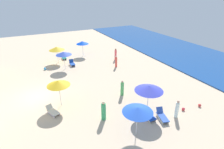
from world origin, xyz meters
name	(u,v)px	position (x,y,z in m)	size (l,w,h in m)	color
ground_plane	(37,97)	(0.00, 0.00, 0.00)	(60.00, 60.00, 0.00)	beige
ocean	(202,60)	(0.00, 23.78, 0.06)	(60.00, 12.45, 0.12)	#1C488F
umbrella_0	(149,88)	(6.99, 8.31, 2.42)	(2.38, 2.38, 2.66)	silver
lounge_chair_0_0	(149,116)	(7.72, 7.97, 0.25)	(1.25, 0.66, 0.67)	silver
lounge_chair_0_1	(162,116)	(8.26, 8.91, 0.27)	(1.59, 0.94, 0.74)	silver
umbrella_1	(82,43)	(-10.11, 8.17, 2.15)	(1.96, 1.96, 2.38)	silver
umbrella_2	(58,83)	(2.56, 1.84, 2.34)	(2.05, 2.05, 2.58)	silver
lounge_chair_2_0	(53,111)	(3.47, 0.91, 0.23)	(1.52, 1.03, 0.63)	silver
umbrella_3	(138,110)	(8.87, 5.95, 2.25)	(2.17, 2.17, 2.45)	silver
umbrella_4	(64,53)	(-5.88, 4.23, 2.20)	(2.08, 2.08, 2.41)	silver
lounge_chair_4_0	(72,63)	(-6.70, 5.40, 0.29)	(1.32, 0.65, 0.76)	silver
umbrella_5	(57,48)	(-8.74, 3.88, 2.14)	(2.21, 2.21, 2.39)	silver
lounge_chair_5_0	(64,57)	(-9.93, 4.96, 0.25)	(1.43, 0.60, 0.71)	silver
beachgoer_0	(122,88)	(3.49, 7.79, 0.75)	(0.40, 0.40, 1.62)	#4EAD5F
beachgoer_1	(104,111)	(6.15, 4.55, 0.81)	(0.53, 0.53, 1.73)	#39A966
beachgoer_2	(177,109)	(8.60, 10.12, 0.76)	(0.35, 0.35, 1.61)	white
beachgoer_3	(116,54)	(-6.07, 12.04, 0.82)	(0.41, 0.41, 1.73)	#F8515D
beachgoer_4	(116,62)	(-3.42, 10.73, 0.78)	(0.40, 0.40, 1.62)	#E74F44
beach_ball_0	(200,105)	(8.46, 13.16, 0.14)	(0.28, 0.28, 0.28)	#DA3A3A
beach_ball_1	(183,109)	(8.21, 11.39, 0.14)	(0.27, 0.27, 0.27)	#E13643
beach_ball_2	(45,69)	(-6.73, 1.70, 0.16)	(0.32, 0.32, 0.32)	#37A1E6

